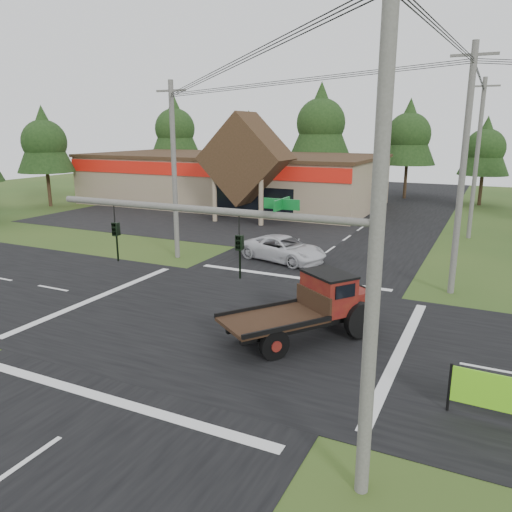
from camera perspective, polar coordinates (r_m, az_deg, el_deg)
The scene contains 18 objects.
ground at distance 20.96m, azimuth -3.22°, elevation -7.44°, with size 120.00×120.00×0.00m, color #2A491A.
road_ns at distance 20.96m, azimuth -3.22°, elevation -7.41°, with size 12.00×120.00×0.02m, color black.
road_ew at distance 20.96m, azimuth -3.22°, elevation -7.41°, with size 120.00×12.00×0.02m, color black.
parking_apron at distance 43.68m, azimuth -7.28°, elevation 3.99°, with size 28.00×14.00×0.02m, color black.
cvs_building at distance 53.18m, azimuth -2.69°, elevation 8.93°, with size 30.40×18.20×9.19m.
traffic_signal_mast at distance 10.72m, azimuth 4.38°, elevation -3.86°, with size 8.12×0.24×7.00m.
utility_pole_nr at distance 9.94m, azimuth 13.58°, elevation 1.57°, with size 2.00×0.30×11.00m.
utility_pole_nw at distance 30.61m, azimuth -9.34°, elevation 9.69°, with size 2.00×0.30×10.50m.
utility_pole_ne at distance 25.12m, azimuth 22.55°, elevation 8.97°, with size 2.00×0.30×11.50m.
utility_pole_n at distance 39.08m, azimuth 23.92°, elevation 10.15°, with size 2.00×0.30×11.20m.
tree_row_a at distance 69.35m, azimuth -9.27°, elevation 14.38°, with size 6.72×6.72×12.12m.
tree_row_b at distance 65.97m, azimuth -0.84°, elevation 13.40°, with size 5.60×5.60×10.10m.
tree_row_c at distance 61.20m, azimuth 7.42°, elevation 15.11°, with size 7.28×7.28×13.13m.
tree_row_d at distance 59.76m, azimuth 17.08°, elevation 13.35°, with size 6.16×6.16×11.11m.
tree_row_e at distance 57.05m, azimuth 24.74°, elevation 11.31°, with size 5.04×5.04×9.09m.
tree_side_w at distance 55.60m, azimuth -23.07°, elevation 12.12°, with size 5.60×5.60×10.10m.
antique_flatbed_truck at distance 18.80m, azimuth 5.24°, elevation -5.97°, with size 2.30×6.03×2.52m, color #580C11, non-canonical shape.
white_pickup at distance 30.11m, azimuth 3.18°, elevation 0.82°, with size 2.47×5.37×1.49m, color silver.
Camera 1 is at (9.49, -17.00, 7.76)m, focal length 35.00 mm.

